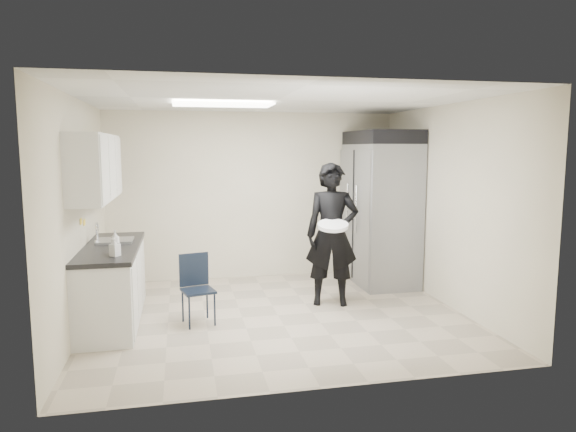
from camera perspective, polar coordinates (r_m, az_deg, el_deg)
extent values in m
plane|color=#B1A18B|center=(6.43, -1.15, -10.95)|extent=(4.50, 4.50, 0.00)
plane|color=silver|center=(6.13, -1.21, 12.77)|extent=(4.50, 4.50, 0.00)
plane|color=beige|center=(8.11, -3.81, 2.27)|extent=(4.50, 0.00, 4.50)
plane|color=beige|center=(6.14, -22.27, 0.05)|extent=(0.00, 4.00, 4.00)
plane|color=beige|center=(6.93, 17.44, 1.05)|extent=(0.00, 4.00, 4.00)
cube|color=white|center=(6.44, -7.26, 12.19)|extent=(1.20, 0.60, 0.02)
cube|color=silver|center=(6.45, -18.92, -7.33)|extent=(0.60, 1.90, 0.86)
cube|color=black|center=(6.36, -19.10, -3.36)|extent=(0.64, 1.95, 0.05)
cube|color=gray|center=(6.60, -18.65, -3.08)|extent=(0.42, 0.40, 0.14)
cylinder|color=silver|center=(6.60, -20.43, -1.83)|extent=(0.02, 0.02, 0.24)
cube|color=silver|center=(6.27, -20.60, 5.09)|extent=(0.35, 1.80, 0.75)
cube|color=black|center=(7.43, -19.70, 3.85)|extent=(0.22, 0.30, 0.35)
cube|color=yellow|center=(6.25, -22.01, -0.56)|extent=(0.00, 0.12, 0.07)
cube|color=yellow|center=(6.45, -21.69, -0.67)|extent=(0.00, 0.12, 0.07)
cube|color=gray|center=(7.91, 10.20, 0.22)|extent=(0.80, 1.35, 2.10)
cube|color=black|center=(7.85, 10.39, 8.57)|extent=(0.80, 1.35, 0.20)
cube|color=black|center=(6.12, -9.95, -8.19)|extent=(0.42, 0.42, 0.79)
imported|color=black|center=(6.69, 4.91, -2.06)|extent=(0.77, 0.61, 1.86)
cylinder|color=silver|center=(6.42, 5.02, -1.06)|extent=(0.47, 0.47, 0.05)
imported|color=silver|center=(5.83, -18.65, -2.74)|extent=(0.13, 0.13, 0.26)
imported|color=#A3A1AC|center=(5.71, -18.69, -3.28)|extent=(0.12, 0.12, 0.19)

